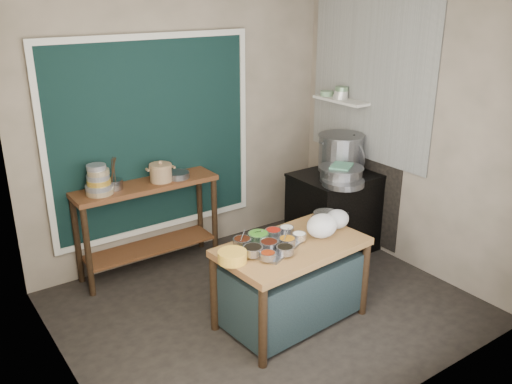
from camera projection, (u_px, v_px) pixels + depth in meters
floor at (266, 308)px, 5.00m from camera, size 3.50×3.00×0.02m
back_wall at (182, 127)px, 5.66m from camera, size 3.50×0.02×2.80m
left_wall at (51, 208)px, 3.56m from camera, size 0.02×3.00×2.80m
right_wall at (408, 132)px, 5.45m from camera, size 0.02×3.00×2.80m
curtain_panel at (153, 137)px, 5.46m from camera, size 2.10×0.02×1.90m
curtain_frame at (154, 137)px, 5.45m from camera, size 2.22×0.03×2.02m
tile_panel at (370, 80)px, 5.70m from camera, size 0.02×1.70×1.70m
soot_patch at (356, 180)px, 6.18m from camera, size 0.01×1.30×1.30m
wall_shelf at (341, 100)px, 5.96m from camera, size 0.22×0.70×0.03m
prep_table at (291, 283)px, 4.66m from camera, size 1.30×0.81×0.75m
back_counter at (149, 227)px, 5.51m from camera, size 1.45×0.40×0.95m
stove_block at (335, 213)px, 5.99m from camera, size 0.90×0.68×0.85m
stove_top at (338, 175)px, 5.84m from camera, size 0.92×0.69×0.03m
condiment_tray at (272, 246)px, 4.46m from camera, size 0.60×0.53×0.02m
condiment_bowls at (269, 242)px, 4.44m from camera, size 0.62×0.47×0.07m
yellow_basin at (232, 257)px, 4.22m from camera, size 0.26×0.26×0.09m
saucepan at (326, 219)px, 4.85m from camera, size 0.27×0.27×0.13m
plastic_bag_a at (322, 226)px, 4.62m from camera, size 0.35×0.32×0.21m
plastic_bag_b at (337, 219)px, 4.80m from camera, size 0.24×0.21×0.17m
bowl_stack at (99, 181)px, 5.03m from camera, size 0.25×0.25×0.28m
utensil_cup at (115, 184)px, 5.17m from camera, size 0.18×0.18×0.10m
ceramic_crock at (161, 174)px, 5.38m from camera, size 0.29×0.29×0.16m
wide_bowl at (178, 175)px, 5.49m from camera, size 0.30×0.30×0.06m
stock_pot at (340, 153)px, 5.89m from camera, size 0.58×0.58×0.40m
pot_lid at (352, 153)px, 5.86m from camera, size 0.13×0.41×0.40m
steamer at (341, 174)px, 5.60m from camera, size 0.55×0.55×0.15m
green_cloth at (341, 166)px, 5.57m from camera, size 0.32×0.30×0.02m
shallow_pan at (343, 182)px, 5.49m from camera, size 0.56×0.56×0.06m
shelf_bowl_stack at (341, 93)px, 5.94m from camera, size 0.16×0.16×0.13m
shelf_bowl_green at (327, 93)px, 6.12m from camera, size 0.16×0.16×0.05m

